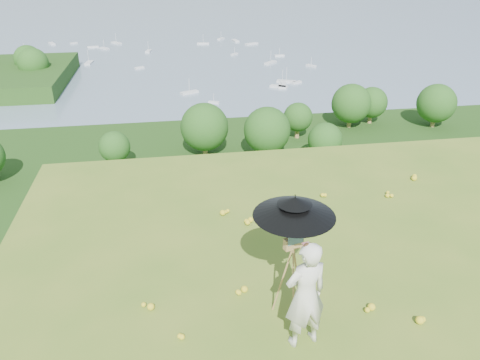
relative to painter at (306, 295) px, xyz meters
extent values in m
plane|color=#537722|center=(1.73, 0.44, -0.89)|extent=(14.00, 14.00, 0.00)
cube|color=#1C3D10|center=(1.73, 35.44, -29.89)|extent=(140.00, 56.00, 22.00)
cube|color=#746A5D|center=(1.73, 75.44, -36.89)|extent=(170.00, 28.00, 8.00)
plane|color=#7186A1|center=(1.73, 240.44, -34.89)|extent=(700.00, 700.00, 0.00)
imported|color=silver|center=(0.00, 0.00, 0.00)|extent=(0.73, 0.56, 1.78)
camera|label=1|loc=(-1.77, -5.04, 4.42)|focal=35.00mm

